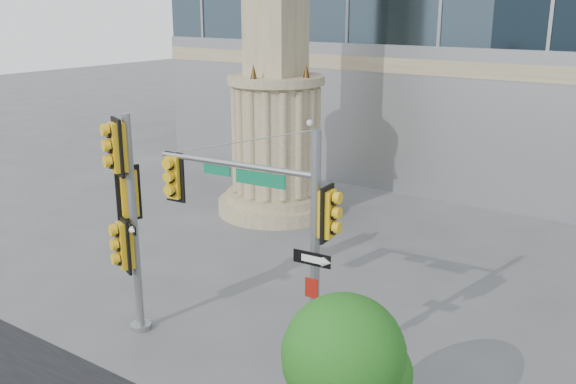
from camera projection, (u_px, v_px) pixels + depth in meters
The scene contains 5 objects.
ground at pixel (257, 365), 13.95m from camera, with size 120.00×120.00×0.00m, color #545456.
monument at pixel (276, 64), 22.77m from camera, with size 4.40×4.40×16.60m.
main_signal_pole at pixel (273, 224), 12.89m from camera, with size 4.13×0.70×5.32m.
secondary_signal_pole at pixel (127, 207), 14.65m from camera, with size 0.89×0.88×5.25m.
street_tree at pixel (346, 361), 10.19m from camera, with size 2.05×2.00×3.20m.
Camera 1 is at (7.64, -9.70, 7.55)m, focal length 40.00 mm.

